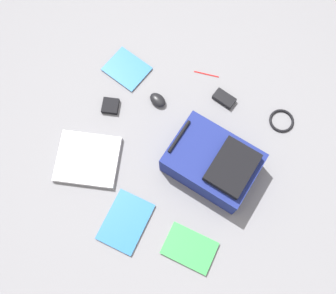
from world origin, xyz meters
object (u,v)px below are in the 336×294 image
(power_brick, at_px, (224,99))
(pen_black, at_px, (206,74))
(book_comic, at_px, (190,248))
(cable_coil, at_px, (282,121))
(book_manual, at_px, (126,222))
(earbud_pouch, at_px, (110,106))
(laptop, at_px, (88,159))
(computer_mouse, at_px, (158,100))
(backpack, at_px, (214,163))
(book_blue, at_px, (127,69))

(power_brick, height_order, pen_black, power_brick)
(book_comic, bearing_deg, cable_coil, -10.48)
(book_manual, height_order, cable_coil, book_manual)
(cable_coil, distance_m, power_brick, 0.33)
(power_brick, relative_size, earbud_pouch, 1.38)
(laptop, relative_size, book_manual, 1.41)
(computer_mouse, xyz_separation_m, cable_coil, (0.20, -0.65, -0.01))
(backpack, xyz_separation_m, computer_mouse, (0.21, 0.42, -0.07))
(cable_coil, xyz_separation_m, pen_black, (0.07, 0.48, -0.00))
(cable_coil, bearing_deg, pen_black, 81.28)
(book_blue, xyz_separation_m, power_brick, (0.08, -0.56, 0.01))
(laptop, height_order, pen_black, laptop)
(power_brick, bearing_deg, pen_black, 57.05)
(book_comic, height_order, power_brick, power_brick)
(earbud_pouch, bearing_deg, book_blue, 7.56)
(power_brick, bearing_deg, computer_mouse, 118.61)
(laptop, height_order, book_manual, laptop)
(book_blue, bearing_deg, earbud_pouch, -172.44)
(book_manual, relative_size, cable_coil, 2.08)
(backpack, relative_size, book_manual, 1.64)
(cable_coil, xyz_separation_m, earbud_pouch, (-0.34, 0.86, 0.01))
(book_manual, distance_m, cable_coil, 0.98)
(computer_mouse, distance_m, power_brick, 0.36)
(book_manual, relative_size, power_brick, 2.34)
(laptop, relative_size, power_brick, 3.30)
(backpack, xyz_separation_m, power_brick, (0.38, 0.10, -0.08))
(laptop, xyz_separation_m, computer_mouse, (0.46, -0.17, 0.01))
(book_manual, distance_m, computer_mouse, 0.67)
(backpack, distance_m, book_blue, 0.74)
(power_brick, height_order, earbud_pouch, power_brick)
(backpack, bearing_deg, earbud_pouch, 84.43)
(computer_mouse, bearing_deg, book_comic, -124.75)
(pen_black, xyz_separation_m, earbud_pouch, (-0.42, 0.38, 0.01))
(backpack, xyz_separation_m, laptop, (-0.25, 0.59, -0.08))
(earbud_pouch, bearing_deg, laptop, -171.99)
(computer_mouse, relative_size, power_brick, 0.82)
(book_comic, bearing_deg, pen_black, 20.21)
(book_manual, xyz_separation_m, pen_black, (0.92, -0.01, -0.00))
(book_manual, distance_m, power_brick, 0.84)
(book_comic, bearing_deg, book_blue, 45.89)
(book_blue, distance_m, computer_mouse, 0.26)
(book_blue, height_order, computer_mouse, computer_mouse)
(book_manual, bearing_deg, computer_mouse, 13.64)
(book_blue, height_order, cable_coil, cable_coil)
(book_manual, distance_m, pen_black, 0.92)
(power_brick, bearing_deg, laptop, 142.39)
(book_comic, relative_size, pen_black, 1.73)
(book_blue, distance_m, pen_black, 0.45)
(laptop, distance_m, book_comic, 0.68)
(book_blue, bearing_deg, power_brick, -82.20)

